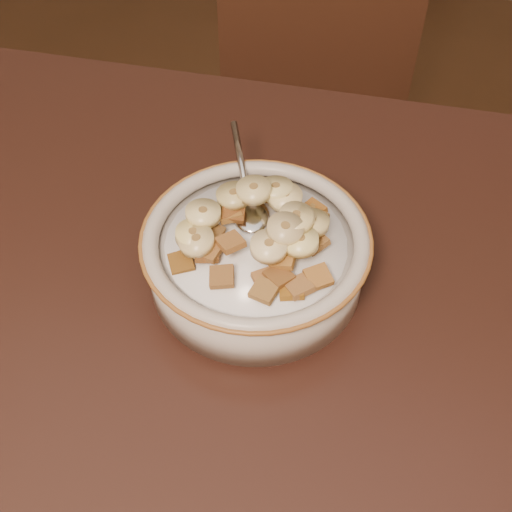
% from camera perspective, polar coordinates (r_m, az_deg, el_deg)
% --- Properties ---
extents(table, '(1.41, 0.92, 0.04)m').
position_cam_1_polar(table, '(0.60, -21.59, -10.08)').
color(table, black).
rests_on(table, floor).
extents(chair, '(0.46, 0.46, 0.87)m').
position_cam_1_polar(chair, '(1.24, 4.05, 10.12)').
color(chair, '#3C2114').
rests_on(chair, floor).
extents(cereal_bowl, '(0.19, 0.19, 0.05)m').
position_cam_1_polar(cereal_bowl, '(0.58, 0.00, -0.43)').
color(cereal_bowl, '#BEB0A0').
rests_on(cereal_bowl, table).
extents(milk, '(0.16, 0.16, 0.00)m').
position_cam_1_polar(milk, '(0.56, 0.00, 1.10)').
color(milk, white).
rests_on(milk, cereal_bowl).
extents(spoon, '(0.05, 0.06, 0.01)m').
position_cam_1_polar(spoon, '(0.58, -0.48, 3.66)').
color(spoon, '#B3B4B5').
rests_on(spoon, cereal_bowl).
extents(cereal_square_0, '(0.03, 0.03, 0.01)m').
position_cam_1_polar(cereal_square_0, '(0.53, 2.03, -1.82)').
color(cereal_square_0, brown).
rests_on(cereal_square_0, milk).
extents(cereal_square_1, '(0.03, 0.03, 0.01)m').
position_cam_1_polar(cereal_square_1, '(0.52, 3.82, -2.74)').
color(cereal_square_1, brown).
rests_on(cereal_square_1, milk).
extents(cereal_square_2, '(0.03, 0.03, 0.01)m').
position_cam_1_polar(cereal_square_2, '(0.55, 5.22, 1.26)').
color(cereal_square_2, olive).
rests_on(cereal_square_2, milk).
extents(cereal_square_3, '(0.02, 0.02, 0.01)m').
position_cam_1_polar(cereal_square_3, '(0.53, 2.43, -0.23)').
color(cereal_square_3, '#8E5A1F').
rests_on(cereal_square_3, milk).
extents(cereal_square_4, '(0.03, 0.03, 0.01)m').
position_cam_1_polar(cereal_square_4, '(0.59, 5.02, 4.07)').
color(cereal_square_4, brown).
rests_on(cereal_square_4, milk).
extents(cereal_square_5, '(0.03, 0.03, 0.01)m').
position_cam_1_polar(cereal_square_5, '(0.59, 2.06, 5.42)').
color(cereal_square_5, brown).
rests_on(cereal_square_5, milk).
extents(cereal_square_6, '(0.03, 0.03, 0.01)m').
position_cam_1_polar(cereal_square_6, '(0.58, 5.20, 3.47)').
color(cereal_square_6, brown).
rests_on(cereal_square_6, milk).
extents(cereal_square_7, '(0.03, 0.03, 0.01)m').
position_cam_1_polar(cereal_square_7, '(0.53, 0.93, -2.15)').
color(cereal_square_7, brown).
rests_on(cereal_square_7, milk).
extents(cereal_square_8, '(0.03, 0.03, 0.01)m').
position_cam_1_polar(cereal_square_8, '(0.52, 0.75, -3.10)').
color(cereal_square_8, olive).
rests_on(cereal_square_8, milk).
extents(cereal_square_9, '(0.03, 0.03, 0.01)m').
position_cam_1_polar(cereal_square_9, '(0.55, -6.66, -0.56)').
color(cereal_square_9, brown).
rests_on(cereal_square_9, milk).
extents(cereal_square_10, '(0.03, 0.03, 0.01)m').
position_cam_1_polar(cereal_square_10, '(0.55, -4.50, 0.26)').
color(cereal_square_10, brown).
rests_on(cereal_square_10, milk).
extents(cereal_square_11, '(0.02, 0.02, 0.01)m').
position_cam_1_polar(cereal_square_11, '(0.56, -4.02, 2.14)').
color(cereal_square_11, brown).
rests_on(cereal_square_11, milk).
extents(cereal_square_12, '(0.02, 0.02, 0.01)m').
position_cam_1_polar(cereal_square_12, '(0.59, 0.45, 5.66)').
color(cereal_square_12, brown).
rests_on(cereal_square_12, milk).
extents(cereal_square_13, '(0.02, 0.02, 0.01)m').
position_cam_1_polar(cereal_square_13, '(0.53, 3.22, -2.96)').
color(cereal_square_13, brown).
rests_on(cereal_square_13, milk).
extents(cereal_square_14, '(0.03, 0.03, 0.01)m').
position_cam_1_polar(cereal_square_14, '(0.53, 5.56, -1.87)').
color(cereal_square_14, brown).
rests_on(cereal_square_14, milk).
extents(cereal_square_15, '(0.03, 0.03, 0.01)m').
position_cam_1_polar(cereal_square_15, '(0.56, 4.49, 2.52)').
color(cereal_square_15, olive).
rests_on(cereal_square_15, milk).
extents(cereal_square_16, '(0.02, 0.02, 0.01)m').
position_cam_1_polar(cereal_square_16, '(0.53, -3.06, -1.85)').
color(cereal_square_16, brown).
rests_on(cereal_square_16, milk).
extents(cereal_square_17, '(0.03, 0.03, 0.01)m').
position_cam_1_polar(cereal_square_17, '(0.57, -2.34, 3.79)').
color(cereal_square_17, '#915A1E').
rests_on(cereal_square_17, milk).
extents(cereal_square_18, '(0.02, 0.02, 0.01)m').
position_cam_1_polar(cereal_square_18, '(0.57, -2.04, 3.98)').
color(cereal_square_18, brown).
rests_on(cereal_square_18, milk).
extents(cereal_square_19, '(0.02, 0.02, 0.01)m').
position_cam_1_polar(cereal_square_19, '(0.54, -4.22, 0.51)').
color(cereal_square_19, olive).
rests_on(cereal_square_19, milk).
extents(cereal_square_20, '(0.03, 0.03, 0.01)m').
position_cam_1_polar(cereal_square_20, '(0.54, -2.28, 1.23)').
color(cereal_square_20, brown).
rests_on(cereal_square_20, milk).
extents(cereal_square_21, '(0.03, 0.03, 0.01)m').
position_cam_1_polar(cereal_square_21, '(0.55, 4.19, 1.26)').
color(cereal_square_21, brown).
rests_on(cereal_square_21, milk).
extents(banana_slice_0, '(0.04, 0.04, 0.01)m').
position_cam_1_polar(banana_slice_0, '(0.53, 1.15, 0.85)').
color(banana_slice_0, '#F9E1A5').
rests_on(banana_slice_0, milk).
extents(banana_slice_1, '(0.04, 0.04, 0.01)m').
position_cam_1_polar(banana_slice_1, '(0.56, -4.72, 3.79)').
color(banana_slice_1, '#E3D284').
rests_on(banana_slice_1, milk).
extents(banana_slice_2, '(0.04, 0.04, 0.01)m').
position_cam_1_polar(banana_slice_2, '(0.57, -0.21, 5.88)').
color(banana_slice_2, '#F2D391').
rests_on(banana_slice_2, milk).
extents(banana_slice_3, '(0.03, 0.03, 0.01)m').
position_cam_1_polar(banana_slice_3, '(0.58, -2.01, 5.38)').
color(banana_slice_3, tan).
rests_on(banana_slice_3, milk).
extents(banana_slice_4, '(0.04, 0.04, 0.02)m').
position_cam_1_polar(banana_slice_4, '(0.58, 1.76, 5.97)').
color(banana_slice_4, '#F7E8A0').
rests_on(banana_slice_4, milk).
extents(banana_slice_5, '(0.04, 0.04, 0.01)m').
position_cam_1_polar(banana_slice_5, '(0.54, 3.63, 3.40)').
color(banana_slice_5, beige).
rests_on(banana_slice_5, milk).
extents(banana_slice_6, '(0.03, 0.03, 0.01)m').
position_cam_1_polar(banana_slice_6, '(0.55, -5.59, 1.88)').
color(banana_slice_6, '#FEED9C').
rests_on(banana_slice_6, milk).
extents(banana_slice_7, '(0.04, 0.04, 0.01)m').
position_cam_1_polar(banana_slice_7, '(0.55, 4.94, 2.98)').
color(banana_slice_7, '#E5CF72').
rests_on(banana_slice_7, milk).
extents(banana_slice_8, '(0.04, 0.04, 0.02)m').
position_cam_1_polar(banana_slice_8, '(0.54, 3.54, 3.18)').
color(banana_slice_8, '#F9E57E').
rests_on(banana_slice_8, milk).
extents(banana_slice_9, '(0.04, 0.04, 0.01)m').
position_cam_1_polar(banana_slice_9, '(0.58, 2.60, 5.24)').
color(banana_slice_9, '#EFDC8C').
rests_on(banana_slice_9, milk).
extents(banana_slice_10, '(0.03, 0.03, 0.01)m').
position_cam_1_polar(banana_slice_10, '(0.53, 3.95, 1.30)').
color(banana_slice_10, '#FFF39D').
rests_on(banana_slice_10, milk).
extents(banana_slice_11, '(0.04, 0.04, 0.02)m').
position_cam_1_polar(banana_slice_11, '(0.53, 2.61, 2.39)').
color(banana_slice_11, '#CAB384').
rests_on(banana_slice_11, milk).
extents(banana_slice_12, '(0.03, 0.03, 0.01)m').
position_cam_1_polar(banana_slice_12, '(0.54, -5.31, 1.31)').
color(banana_slice_12, '#D3C581').
rests_on(banana_slice_12, milk).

